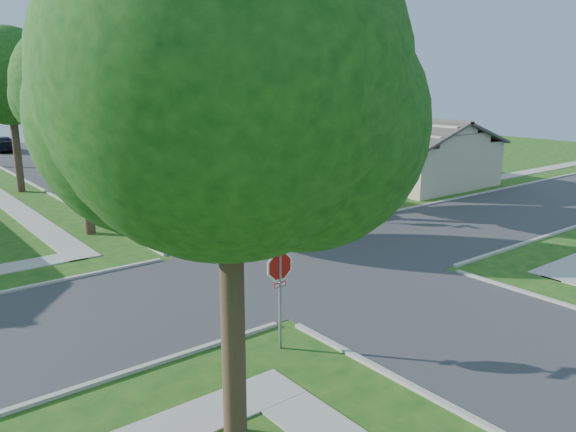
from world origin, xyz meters
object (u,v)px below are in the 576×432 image
Objects in this scene: tree_ne_corner at (353,101)px; car_driveway at (327,200)px; stop_sign_sw at (280,271)px; house_ne_far at (238,136)px; tree_w_near at (80,90)px; tree_w_mid at (10,81)px; tree_e_mid at (161,84)px; tree_e_far at (94,87)px; car_curb_west at (2,144)px; stop_sign_ne at (318,178)px; car_curb_east at (87,150)px; tree_sw_corner at (230,96)px; tree_e_near at (265,98)px; house_ne_near at (383,156)px.

car_driveway is (-0.36, 1.29, -4.94)m from tree_ne_corner.
stop_sign_sw is 0.22× the size of house_ne_far.
tree_w_near is at bearing 156.44° from tree_ne_corner.
stop_sign_sw is 26.09m from tree_w_mid.
stop_sign_sw is at bearing -110.20° from tree_e_mid.
tree_e_mid is 1.06× the size of tree_ne_corner.
tree_e_far reaches higher than car_curb_west.
house_ne_far reaches higher than car_driveway.
stop_sign_ne is 11.07m from tree_w_near.
stop_sign_sw is 0.65× the size of car_curb_east.
stop_sign_ne is 0.33× the size of tree_w_near.
tree_e_mid is 15.25m from tree_w_near.
house_ne_far is at bearing 65.07° from stop_sign_ne.
tree_sw_corner is at bearing -140.03° from stop_sign_sw.
stop_sign_sw is 0.34× the size of tree_ne_corner.
tree_w_mid is 15.06m from car_curb_east.
tree_e_far is 2.19× the size of car_driveway.
car_curb_west is at bearing 81.15° from tree_w_mid.
tree_w_mid is at bearing 128.05° from tree_e_near.
tree_w_near is 1.04× the size of tree_ne_corner.
tree_w_mid reaches higher than tree_sw_corner.
house_ne_far reaches higher than car_curb_east.
stop_sign_sw is 47.94m from car_curb_west.
tree_w_near reaches higher than stop_sign_sw.
tree_e_far is at bearing 116.03° from house_ne_near.
tree_w_mid reaches higher than car_curb_west.
house_ne_near is (11.24, -23.01, -4.46)m from tree_e_far.
tree_ne_corner is 0.64× the size of house_ne_far.
tree_w_mid is at bearing 123.22° from tree_ne_corner.
car_driveway is at bearing 31.61° from stop_sign_ne.
tree_e_far is at bearing 69.40° from tree_w_near.
tree_w_near reaches higher than car_curb_west.
stop_sign_ne is 0.31× the size of tree_sw_corner.
stop_sign_ne is 0.65× the size of car_curb_east.
stop_sign_sw is 0.32× the size of tree_e_mid.
stop_sign_sw is 14.30m from tree_w_near.
house_ne_far is at bearing 35.42° from tree_e_mid.
tree_w_near is 1.96× the size of car_curb_east.
tree_e_near reaches higher than car_curb_west.
tree_e_mid is 0.68× the size of house_ne_far.
tree_sw_corner reaches higher than house_ne_far.
stop_sign_ne is 0.31× the size of tree_w_mid.
house_ne_near is at bearing -69.56° from car_driveway.
tree_e_near is 23.30m from house_ne_far.
house_ne_near is (9.63, 6.79, -4.08)m from tree_ne_corner.
tree_e_far is 0.64× the size of house_ne_far.
car_curb_west is at bearing 2.46° from car_driveway.
tree_w_mid is 1.10× the size of tree_ne_corner.
tree_w_mid is 1.96× the size of car_curb_west.
tree_sw_corner reaches higher than car_driveway.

